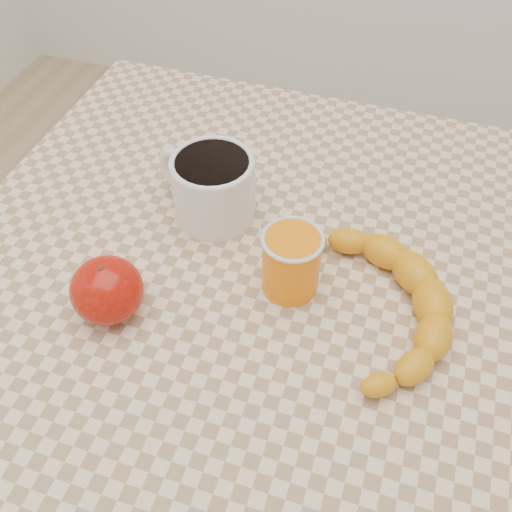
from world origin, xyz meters
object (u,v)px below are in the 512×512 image
(apple, at_px, (107,290))
(coffee_mug, at_px, (212,185))
(orange_juice_glass, at_px, (291,262))
(banana, at_px, (379,301))
(table, at_px, (256,308))

(apple, bearing_deg, coffee_mug, 74.53)
(coffee_mug, relative_size, apple, 1.92)
(orange_juice_glass, bearing_deg, banana, -3.81)
(coffee_mug, xyz_separation_m, banana, (0.24, -0.10, -0.03))
(coffee_mug, distance_m, banana, 0.26)
(coffee_mug, bearing_deg, orange_juice_glass, -34.08)
(apple, distance_m, banana, 0.31)
(orange_juice_glass, relative_size, banana, 0.25)
(table, distance_m, banana, 0.19)
(table, distance_m, apple, 0.22)
(table, distance_m, coffee_mug, 0.18)
(table, height_order, orange_juice_glass, orange_juice_glass)
(orange_juice_glass, bearing_deg, table, 161.75)
(orange_juice_glass, relative_size, apple, 1.00)
(orange_juice_glass, height_order, banana, orange_juice_glass)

